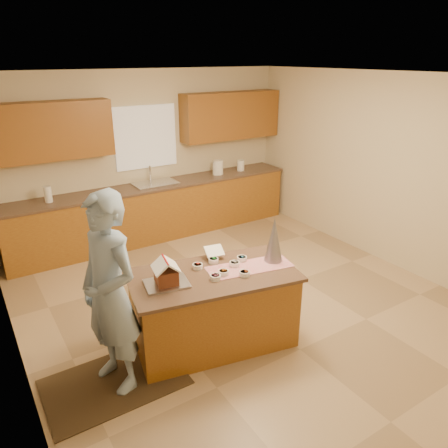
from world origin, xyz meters
The scene contains 27 objects.
floor centered at (0.00, 0.00, 0.00)m, with size 5.50×5.50×0.00m, color tan.
ceiling centered at (0.00, 0.00, 2.70)m, with size 5.50×5.50×0.00m, color silver.
wall_back centered at (0.00, 2.75, 1.35)m, with size 5.50×5.50×0.00m, color beige.
wall_left centered at (-2.50, 0.00, 1.35)m, with size 5.50×5.50×0.00m, color beige.
wall_right centered at (2.50, 0.00, 1.35)m, with size 5.50×5.50×0.00m, color beige.
stone_accent centered at (-2.48, -0.80, 1.25)m, with size 2.50×2.50×0.00m, color gray.
window_curtain centered at (0.00, 2.72, 1.65)m, with size 1.05×0.03×1.00m, color white.
back_counter_base centered at (0.00, 2.45, 0.44)m, with size 4.80×0.60×0.88m, color #925F1E.
back_counter_top centered at (0.00, 2.45, 0.90)m, with size 4.85×0.63×0.04m, color brown.
upper_cabinet_left centered at (-1.55, 2.57, 1.90)m, with size 1.85×0.35×0.80m, color brown.
upper_cabinet_right centered at (1.55, 2.57, 1.90)m, with size 1.85×0.35×0.80m, color brown.
sink centered at (0.00, 2.45, 0.89)m, with size 0.70×0.45×0.12m, color silver.
faucet centered at (0.00, 2.63, 1.06)m, with size 0.03×0.03×0.28m, color silver.
island_base centered at (-0.69, -0.53, 0.40)m, with size 1.62×0.81×0.79m, color #925F1E.
island_top centered at (-0.69, -0.53, 0.81)m, with size 1.69×0.88×0.04m, color brown.
table_runner centered at (-0.30, -0.61, 0.83)m, with size 0.90×0.32×0.01m, color #AC0C27.
baking_tray centered at (-1.19, -0.47, 0.84)m, with size 0.41×0.31×0.02m, color silver.
cookbook centered at (-0.49, -0.22, 0.91)m, with size 0.20×0.02×0.16m, color white.
tinsel_tree centered at (0.00, -0.62, 1.07)m, with size 0.20×0.20×0.49m, color #A7A5B1.
rug centered at (-1.81, -0.56, 0.01)m, with size 1.27×0.83×0.01m, color black.
boy centered at (-1.76, -0.56, 0.95)m, with size 0.68×0.45×1.87m, color #91AFCF.
canister_a centered at (1.19, 2.45, 1.03)m, with size 0.15×0.15×0.21m, color white.
canister_b centered at (1.22, 2.45, 1.05)m, with size 0.17×0.17×0.25m, color white.
canister_c centered at (1.70, 2.45, 1.02)m, with size 0.14×0.14×0.19m, color white.
paper_towel centered at (-1.65, 2.45, 1.04)m, with size 0.11×0.11×0.23m, color white.
gingerbread_house centered at (-1.19, -0.47, 0.94)m, with size 0.29×0.30×0.25m.
candy_bowls centered at (-0.55, -0.51, 0.85)m, with size 0.60×0.53×0.05m.
Camera 1 is at (-2.66, -3.82, 2.89)m, focal length 34.23 mm.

